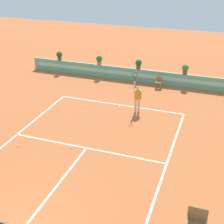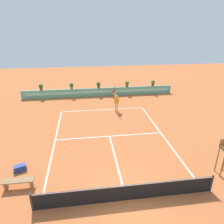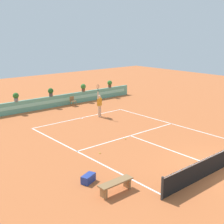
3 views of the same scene
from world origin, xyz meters
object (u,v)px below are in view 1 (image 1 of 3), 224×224
Objects in this scene: tennis_ball_near_baseline at (18,147)px; tennis_ball_mid_court at (72,148)px; ball_kid_chair at (159,82)px; potted_plant_far_left at (59,55)px; potted_plant_left at (99,59)px; tennis_player at (137,97)px; potted_plant_centre at (139,64)px; potted_plant_right at (185,69)px.

tennis_ball_near_baseline is 2.77m from tennis_ball_mid_court.
potted_plant_far_left is (-8.39, 0.73, 0.93)m from ball_kid_chair.
tennis_ball_near_baseline is 0.09× the size of potted_plant_far_left.
potted_plant_left reaches higher than tennis_ball_near_baseline.
potted_plant_far_left is (-7.97, 5.15, 0.36)m from tennis_player.
potted_plant_left is (-3.16, 0.00, 0.00)m from potted_plant_centre.
tennis_player is 9.50m from potted_plant_far_left.
potted_plant_right is at bearing 67.65° from tennis_player.
potted_plant_right is (1.70, 0.73, 0.93)m from ball_kid_chair.
potted_plant_right reaches higher than ball_kid_chair.
potted_plant_right is at bearing 68.21° from tennis_ball_mid_court.
potted_plant_centre is at bearing 0.00° from potted_plant_far_left.
ball_kid_chair is 11.52m from tennis_ball_near_baseline.
tennis_ball_near_baseline and tennis_ball_mid_court have the same top height.
potted_plant_centre is at bearing 180.00° from potted_plant_right.
potted_plant_far_left reaches higher than tennis_ball_near_baseline.
tennis_player is (-0.42, -4.42, 0.57)m from ball_kid_chair.
potted_plant_left is (-4.50, 5.15, 0.36)m from tennis_player.
potted_plant_left is 1.00× the size of potted_plant_far_left.
potted_plant_right is at bearing 0.00° from potted_plant_centre.
potted_plant_right and potted_plant_left have the same top height.
potted_plant_left is (0.14, 11.08, 1.38)m from tennis_ball_near_baseline.
potted_plant_right reaches higher than tennis_ball_mid_court.
ball_kid_chair is 8.47m from potted_plant_far_left.
tennis_ball_near_baseline is 0.09× the size of potted_plant_centre.
potted_plant_left and potted_plant_far_left have the same top height.
tennis_ball_near_baseline is 13.05m from potted_plant_right.
ball_kid_chair is at bearing -8.46° from potted_plant_left.
tennis_player reaches higher than ball_kid_chair.
tennis_player is 3.57× the size of potted_plant_far_left.
potted_plant_centre is at bearing 104.62° from tennis_player.
potted_plant_centre is (-1.76, 0.73, 0.93)m from ball_kid_chair.
potted_plant_left reaches higher than ball_kid_chair.
tennis_ball_mid_court is at bearing 16.79° from tennis_ball_near_baseline.
ball_kid_chair is 1.17× the size of potted_plant_centre.
potted_plant_far_left reaches higher than tennis_ball_mid_court.
potted_plant_left is at bearing 0.00° from potted_plant_far_left.
tennis_player reaches higher than tennis_ball_mid_court.
tennis_player is at bearing 51.93° from tennis_ball_near_baseline.
tennis_ball_mid_court is 0.09× the size of potted_plant_centre.
potted_plant_right is (6.76, 11.08, 1.38)m from tennis_ball_near_baseline.
tennis_ball_mid_court is (-1.99, -5.12, -1.02)m from tennis_player.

